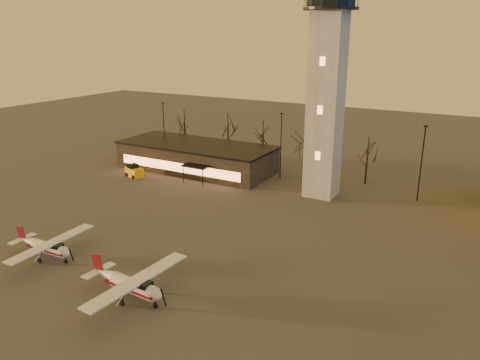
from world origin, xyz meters
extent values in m
plane|color=#3A3836|center=(0.00, 0.00, 0.00)|extent=(220.00, 220.00, 0.00)
cube|color=gray|center=(0.00, 30.00, 12.00)|extent=(4.00, 4.00, 24.00)
cylinder|color=black|center=(0.00, 30.00, 24.15)|extent=(6.80, 6.80, 0.30)
cube|color=black|center=(-22.00, 32.00, 2.00)|extent=(25.00, 10.00, 4.00)
cube|color=black|center=(-22.00, 32.00, 4.15)|extent=(25.40, 10.40, 0.30)
cube|color=#FFA159|center=(-22.00, 26.98, 1.60)|extent=(22.00, 0.08, 1.40)
cube|color=black|center=(-18.00, 26.00, 2.60)|extent=(4.00, 2.00, 0.20)
cylinder|color=black|center=(-30.00, 34.00, 5.00)|extent=(0.16, 0.16, 10.00)
cube|color=black|center=(-30.00, 34.00, 10.05)|extent=(0.50, 0.25, 0.18)
cylinder|color=black|center=(-8.00, 34.00, 5.00)|extent=(0.16, 0.16, 10.00)
cube|color=black|center=(-8.00, 34.00, 10.05)|extent=(0.50, 0.25, 0.18)
cylinder|color=black|center=(12.00, 34.00, 5.00)|extent=(0.16, 0.16, 10.00)
cube|color=black|center=(12.00, 34.00, 10.05)|extent=(0.50, 0.25, 0.18)
cylinder|color=black|center=(-30.00, 40.00, 2.87)|extent=(0.28, 0.28, 5.74)
cylinder|color=black|center=(-14.00, 40.00, 2.62)|extent=(0.28, 0.28, 5.25)
cylinder|color=black|center=(-5.00, 36.00, 3.08)|extent=(0.28, 0.28, 6.16)
cylinder|color=black|center=(4.00, 38.00, 2.48)|extent=(0.28, 0.28, 4.97)
cylinder|color=black|center=(-22.00, 42.00, 2.80)|extent=(0.28, 0.28, 5.60)
cylinder|color=silver|center=(-4.33, -2.91, 1.24)|extent=(4.62, 1.56, 1.29)
cone|color=silver|center=(-1.66, -3.07, 1.24)|extent=(0.96, 1.28, 1.23)
cone|color=silver|center=(-7.69, -2.70, 1.39)|extent=(2.44, 1.23, 1.09)
cube|color=black|center=(-3.34, -2.97, 1.68)|extent=(1.55, 1.13, 0.69)
cube|color=#5E0D13|center=(-4.53, -2.90, 1.19)|extent=(5.42, 1.65, 0.22)
cube|color=silver|center=(-3.84, -2.94, 2.01)|extent=(2.14, 10.96, 0.14)
cube|color=silver|center=(-8.58, -2.65, 1.48)|extent=(1.09, 3.31, 0.08)
cube|color=#5E0D13|center=(-8.68, -2.64, 2.18)|extent=(1.38, 0.16, 1.68)
cylinder|color=silver|center=(-16.62, -1.31, 1.12)|extent=(4.17, 1.30, 1.17)
cone|color=silver|center=(-14.19, -1.23, 1.12)|extent=(0.84, 1.14, 1.11)
cone|color=silver|center=(-19.67, -1.40, 1.26)|extent=(2.19, 1.06, 0.99)
cube|color=black|center=(-15.72, -1.28, 1.53)|extent=(1.38, 0.99, 0.63)
cube|color=maroon|center=(-16.80, -1.31, 1.08)|extent=(4.89, 1.35, 0.20)
cube|color=silver|center=(-16.17, -1.29, 1.82)|extent=(1.65, 9.92, 0.13)
cube|color=silver|center=(-20.48, -1.43, 1.35)|extent=(0.90, 2.99, 0.07)
cube|color=maroon|center=(-20.57, -1.43, 1.98)|extent=(1.25, 0.11, 1.52)
cube|color=#EDAB0D|center=(-28.11, 23.92, 0.70)|extent=(3.35, 2.45, 1.40)
cube|color=black|center=(-28.49, 24.05, 1.50)|extent=(1.77, 1.77, 0.80)
camera|label=1|loc=(20.13, -28.49, 21.32)|focal=35.00mm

